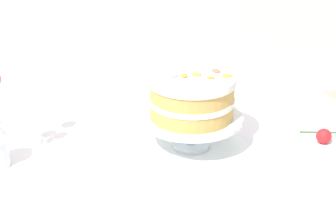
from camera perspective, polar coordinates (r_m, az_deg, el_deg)
The scene contains 5 objects.
dining_table at distance 1.49m, azimuth -1.42°, elevation -8.12°, with size 1.40×1.00×0.74m.
linen_napkin at distance 1.49m, azimuth 2.58°, elevation -3.90°, with size 0.32×0.32×0.00m, color white.
cake_stand at distance 1.45m, azimuth 2.64°, elevation -1.06°, with size 0.29×0.29×0.10m.
layer_cake at distance 1.42m, azimuth 2.70°, elevation 1.78°, with size 0.24×0.24×0.13m.
fallen_rose at distance 1.57m, azimuth 16.89°, elevation -2.57°, with size 0.11×0.10×0.05m.
Camera 1 is at (-0.30, -1.24, 1.45)m, focal length 54.91 mm.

